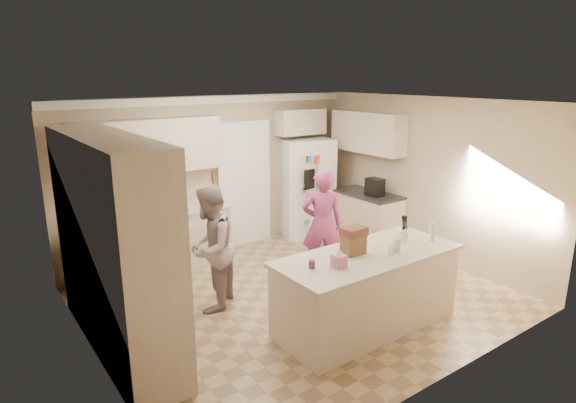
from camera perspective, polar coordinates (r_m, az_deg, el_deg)
floor at (r=6.68m, az=1.09°, el=-11.27°), size 5.20×4.60×0.02m
ceiling at (r=6.00m, az=1.21°, el=11.79°), size 5.20×4.60×0.02m
wall_back at (r=8.12m, az=-8.73°, el=3.13°), size 5.20×0.02×2.60m
wall_front at (r=4.67m, az=18.58°, el=-6.44°), size 5.20×0.02×2.60m
wall_left at (r=5.15m, az=-22.81°, el=-4.87°), size 0.02×4.60×2.60m
wall_right at (r=8.02m, az=16.23°, el=2.55°), size 0.02×4.60×2.60m
crown_back at (r=7.92m, az=-8.92°, el=11.82°), size 5.20×0.08×0.12m
pantry_bank at (r=5.44m, az=-20.01°, el=-4.94°), size 0.60×2.60×2.35m
back_base_cab at (r=7.63m, az=-15.09°, el=-4.71°), size 2.20×0.60×0.88m
back_countertop at (r=7.48m, az=-15.30°, el=-1.41°), size 2.24×0.63×0.04m
back_upper_cab at (r=7.40m, az=-16.21°, el=6.28°), size 2.20×0.35×0.80m
doorway_opening at (r=8.41m, az=-5.25°, el=1.91°), size 0.90×0.06×2.10m
doorway_casing at (r=8.38m, az=-5.12°, el=1.86°), size 1.02×0.03×2.22m
wall_frame_upper at (r=8.05m, az=-8.54°, el=4.85°), size 0.15×0.02×0.20m
wall_frame_lower at (r=8.10m, az=-8.47°, el=2.97°), size 0.15×0.02×0.20m
refrigerator at (r=8.88m, az=2.17°, el=1.66°), size 1.07×0.93×1.80m
fridge_seam at (r=8.61m, az=3.63°, el=1.22°), size 0.02×0.02×1.78m
fridge_dispenser at (r=8.41m, az=2.54°, el=2.65°), size 0.22×0.03×0.35m
fridge_handle_l at (r=8.53m, az=3.45°, el=2.13°), size 0.02×0.02×0.85m
fridge_handle_r at (r=8.59m, az=3.97°, el=2.22°), size 0.02×0.02×0.85m
over_fridge_cab at (r=8.72m, az=1.42°, el=9.43°), size 0.95×0.35×0.45m
right_base_cab at (r=8.64m, az=9.33°, el=-2.07°), size 0.60×1.20×0.88m
right_countertop at (r=8.51m, az=9.42°, el=0.88°), size 0.63×1.24×0.04m
right_upper_cab at (r=8.55m, az=9.41°, el=8.12°), size 0.35×1.50×0.70m
coffee_maker at (r=8.31m, az=10.25°, el=1.71°), size 0.22×0.28×0.30m
island_base at (r=5.86m, az=9.31°, el=-10.53°), size 2.20×0.90×0.88m
island_top at (r=5.68m, az=9.51°, el=-6.34°), size 2.28×0.96×0.05m
utensil_crock at (r=6.13m, az=13.51°, el=-3.94°), size 0.13×0.13×0.15m
tissue_box at (r=5.22m, az=6.04°, el=-7.04°), size 0.13×0.13×0.14m
tissue_plume at (r=5.18m, az=6.08°, el=-5.91°), size 0.08×0.08×0.08m
dollhouse_body at (r=5.60m, az=7.75°, el=-5.11°), size 0.26×0.18×0.22m
dollhouse_roof at (r=5.54m, az=7.81°, el=-3.56°), size 0.28×0.20×0.10m
jam_jar at (r=5.18m, az=2.84°, el=-7.43°), size 0.07×0.07×0.09m
greeting_card_a at (r=5.62m, az=12.09°, el=-5.56°), size 0.12×0.06×0.16m
greeting_card_b at (r=5.75m, az=12.73°, el=-5.10°), size 0.12×0.05×0.16m
water_bottle at (r=6.22m, az=16.74°, el=-3.44°), size 0.07×0.07×0.24m
shaker_salt at (r=6.37m, az=13.34°, el=-3.50°), size 0.05×0.05×0.09m
shaker_pepper at (r=6.42m, az=13.75°, el=-3.38°), size 0.05×0.05×0.09m
teen_boy at (r=6.16m, az=-9.21°, el=-5.50°), size 0.99×0.98×1.62m
teen_girl at (r=6.98m, az=4.08°, el=-2.77°), size 0.72×0.66×1.64m
fridge_magnets at (r=8.60m, az=3.66°, el=1.21°), size 0.76×0.02×1.44m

